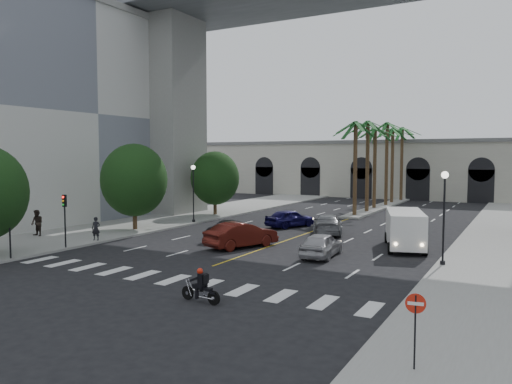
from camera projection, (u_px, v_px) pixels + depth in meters
The scene contains 28 objects.
ground at pixel (191, 274), 26.28m from camera, with size 140.00×140.00×0.00m, color black.
sidewalk_left at pixel (156, 221), 46.59m from camera, with size 8.00×100.00×0.15m, color gray.
median at pixel (380, 207), 59.51m from camera, with size 2.00×24.00×0.20m, color gray.
building_left at pixel (39, 114), 48.97m from camera, with size 16.50×32.50×20.60m.
pier_building at pixel (411, 169), 74.07m from camera, with size 71.00×10.50×8.50m.
bridge at pixel (375, 11), 42.54m from camera, with size 75.00×13.00×26.00m.
palm_a at pixel (356, 127), 50.11m from camera, with size 3.20×3.20×10.30m.
palm_b at pixel (368, 126), 53.54m from camera, with size 3.20×3.20×10.60m.
palm_c at pixel (375, 132), 57.21m from camera, with size 3.20×3.20×10.10m.
palm_d at pixel (387, 127), 60.49m from camera, with size 3.20×3.20×10.90m.
palm_e at pixel (393, 133), 64.14m from camera, with size 3.20×3.20×10.40m.
palm_f at pixel (402, 132), 67.48m from camera, with size 3.20×3.20×10.70m.
street_tree_mid at pixel (134, 180), 40.95m from camera, with size 5.44×5.44×7.21m.
street_tree_far at pixel (215, 178), 51.47m from camera, with size 5.04×5.04×6.68m.
lamp_post_left_far at pixel (193, 189), 45.51m from camera, with size 0.40×0.40×5.35m.
lamp_post_right at pixel (444, 210), 27.58m from camera, with size 0.40×0.40×5.35m.
traffic_signal_near at pixel (9, 219), 29.33m from camera, with size 0.25×0.18×3.65m.
traffic_signal_far at pixel (65, 212), 32.83m from camera, with size 0.25×0.18×3.65m.
motorcycle_rider at pixel (202, 287), 21.06m from camera, with size 2.04×0.55×1.47m.
car_a at pixel (321, 245), 30.62m from camera, with size 1.78×4.43×1.51m, color #9A999E.
car_b at pixel (241, 235), 33.76m from camera, with size 1.82×5.21×1.72m, color #4C140F.
car_c at pixel (231, 229), 37.31m from camera, with size 2.36×5.12×1.42m, color black.
car_d at pixel (328, 224), 39.53m from camera, with size 2.19×5.39×1.56m, color slate.
car_e at pixel (290, 218), 43.36m from camera, with size 1.85×4.59×1.57m, color #130F49.
cargo_van at pixel (405, 228), 33.10m from camera, with size 3.81×6.31×2.53m.
pedestrian_a at pixel (96, 229), 35.72m from camera, with size 0.61×0.40×1.68m, color black.
pedestrian_b at pixel (37, 223), 37.62m from camera, with size 0.96×0.75×1.98m, color black.
do_not_enter_sign at pixel (415, 316), 14.05m from camera, with size 0.57×0.13×2.34m.
Camera 1 is at (15.45, -21.06, 6.20)m, focal length 35.00 mm.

